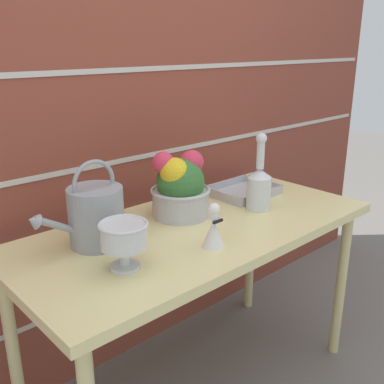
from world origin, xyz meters
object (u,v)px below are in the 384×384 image
Objects in this scene: watering_can at (95,215)px; flower_planter at (180,187)px; figurine_vase at (214,229)px; glass_decanter at (259,185)px; crystal_pedestal_bowl at (124,237)px; wire_tray at (243,192)px.

watering_can is 1.26× the size of flower_planter.
glass_decanter is at bearing 18.44° from figurine_vase.
glass_decanter is at bearing 4.83° from crystal_pedestal_bowl.
crystal_pedestal_bowl is 0.97× the size of figurine_vase.
glass_decanter reaches higher than flower_planter.
glass_decanter reaches higher than wire_tray.
flower_planter is (0.40, 0.21, 0.02)m from crystal_pedestal_bowl.
wire_tray is (0.75, 0.02, -0.09)m from watering_can.
flower_planter is at bearing 151.22° from glass_decanter.
glass_decanter is 1.12× the size of wire_tray.
figurine_vase reaches higher than wire_tray.
watering_can reaches higher than flower_planter.
flower_planter is 0.93× the size of wire_tray.
wire_tray is at bearing 1.07° from flower_planter.
crystal_pedestal_bowl is at bearing -175.17° from glass_decanter.
glass_decanter is 0.41m from figurine_vase.
wire_tray is at bearing 1.19° from watering_can.
crystal_pedestal_bowl is 0.31m from figurine_vase.
glass_decanter is at bearing -12.59° from watering_can.
wire_tray is (0.38, 0.01, -0.11)m from flower_planter.
figurine_vase is (0.27, -0.28, -0.04)m from watering_can.
crystal_pedestal_bowl is 0.53× the size of wire_tray.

